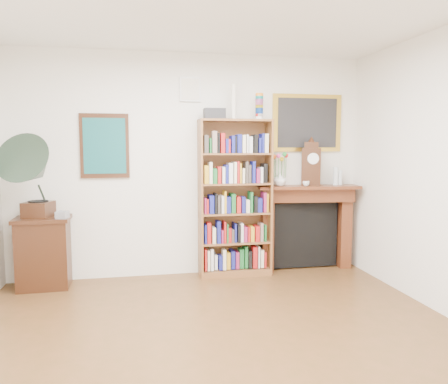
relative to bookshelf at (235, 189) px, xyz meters
name	(u,v)px	position (x,y,z in m)	size (l,w,h in m)	color
room	(233,182)	(-0.54, -2.32, 0.29)	(4.51, 5.01, 2.81)	#4E3517
teal_poster	(105,146)	(-1.59, 0.16, 0.54)	(0.58, 0.04, 0.78)	black
small_picture	(190,89)	(-0.54, 0.16, 1.24)	(0.26, 0.04, 0.30)	white
gilt_painting	(307,123)	(1.01, 0.16, 0.84)	(0.95, 0.04, 0.75)	gold
bookshelf	(235,189)	(0.00, 0.00, 0.00)	(0.91, 0.33, 2.28)	brown
side_cabinet	(44,253)	(-2.29, -0.06, -0.69)	(0.61, 0.44, 0.83)	black
fireplace	(306,220)	(0.99, 0.08, -0.44)	(1.36, 0.45, 1.13)	#542313
gramophone	(33,171)	(-2.33, -0.20, 0.27)	(0.74, 0.85, 0.96)	black
cd_stack	(62,215)	(-2.05, -0.18, -0.23)	(0.12, 0.12, 0.08)	#A4A4AF
mantel_clock	(311,165)	(1.03, 0.03, 0.30)	(0.28, 0.21, 0.57)	black
flower_vase	(280,179)	(0.61, 0.06, 0.11)	(0.16, 0.16, 0.17)	white
teacup	(306,183)	(0.94, -0.03, 0.06)	(0.09, 0.09, 0.07)	silver
bottle_left	(336,176)	(1.38, 0.04, 0.15)	(0.07, 0.07, 0.24)	silver
bottle_right	(340,177)	(1.45, 0.06, 0.13)	(0.06, 0.06, 0.20)	silver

